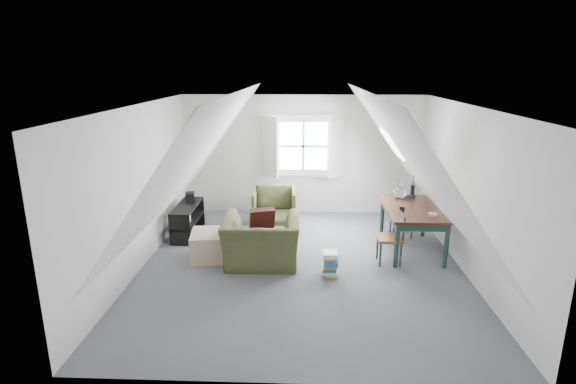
{
  "coord_description": "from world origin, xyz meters",
  "views": [
    {
      "loc": [
        0.05,
        -6.54,
        3.05
      ],
      "look_at": [
        -0.23,
        0.6,
        1.05
      ],
      "focal_mm": 28.0,
      "sensor_mm": 36.0,
      "label": 1
    }
  ],
  "objects_px": {
    "armchair_near": "(262,264)",
    "media_shelf": "(187,222)",
    "ottoman": "(213,245)",
    "dining_table": "(413,213)",
    "dining_chair_far": "(402,214)",
    "magazine_stack": "(330,264)",
    "dining_chair_near": "(392,237)",
    "armchair_far": "(274,226)"
  },
  "relations": [
    {
      "from": "armchair_far",
      "to": "magazine_stack",
      "type": "distance_m",
      "value": 2.36
    },
    {
      "from": "ottoman",
      "to": "media_shelf",
      "type": "xyz_separation_m",
      "value": [
        -0.68,
        1.01,
        0.04
      ]
    },
    {
      "from": "armchair_near",
      "to": "armchair_far",
      "type": "height_order",
      "value": "same"
    },
    {
      "from": "dining_chair_far",
      "to": "dining_chair_near",
      "type": "distance_m",
      "value": 1.25
    },
    {
      "from": "dining_chair_near",
      "to": "armchair_near",
      "type": "bearing_deg",
      "value": -87.88
    },
    {
      "from": "armchair_near",
      "to": "dining_chair_near",
      "type": "distance_m",
      "value": 2.12
    },
    {
      "from": "magazine_stack",
      "to": "armchair_far",
      "type": "bearing_deg",
      "value": 115.22
    },
    {
      "from": "armchair_near",
      "to": "dining_chair_far",
      "type": "distance_m",
      "value": 2.83
    },
    {
      "from": "dining_chair_near",
      "to": "media_shelf",
      "type": "relative_size",
      "value": 0.74
    },
    {
      "from": "armchair_far",
      "to": "dining_chair_far",
      "type": "distance_m",
      "value": 2.48
    },
    {
      "from": "magazine_stack",
      "to": "ottoman",
      "type": "bearing_deg",
      "value": 163.47
    },
    {
      "from": "dining_table",
      "to": "dining_chair_far",
      "type": "height_order",
      "value": "dining_chair_far"
    },
    {
      "from": "dining_chair_far",
      "to": "dining_chair_near",
      "type": "height_order",
      "value": "dining_chair_far"
    },
    {
      "from": "media_shelf",
      "to": "armchair_near",
      "type": "bearing_deg",
      "value": -33.8
    },
    {
      "from": "armchair_near",
      "to": "dining_chair_near",
      "type": "xyz_separation_m",
      "value": [
        2.07,
        0.12,
        0.43
      ]
    },
    {
      "from": "armchair_near",
      "to": "media_shelf",
      "type": "height_order",
      "value": "media_shelf"
    },
    {
      "from": "ottoman",
      "to": "dining_table",
      "type": "height_order",
      "value": "dining_table"
    },
    {
      "from": "dining_table",
      "to": "ottoman",
      "type": "bearing_deg",
      "value": -169.92
    },
    {
      "from": "ottoman",
      "to": "dining_chair_near",
      "type": "relative_size",
      "value": 0.81
    },
    {
      "from": "armchair_far",
      "to": "ottoman",
      "type": "relative_size",
      "value": 1.26
    },
    {
      "from": "armchair_near",
      "to": "media_shelf",
      "type": "relative_size",
      "value": 1.05
    },
    {
      "from": "ottoman",
      "to": "dining_chair_far",
      "type": "relative_size",
      "value": 0.79
    },
    {
      "from": "ottoman",
      "to": "dining_chair_near",
      "type": "bearing_deg",
      "value": -1.41
    },
    {
      "from": "ottoman",
      "to": "magazine_stack",
      "type": "relative_size",
      "value": 1.82
    },
    {
      "from": "armchair_near",
      "to": "media_shelf",
      "type": "distance_m",
      "value": 1.94
    },
    {
      "from": "dining_table",
      "to": "media_shelf",
      "type": "height_order",
      "value": "dining_table"
    },
    {
      "from": "dining_chair_far",
      "to": "dining_chair_near",
      "type": "relative_size",
      "value": 1.02
    },
    {
      "from": "armchair_far",
      "to": "ottoman",
      "type": "bearing_deg",
      "value": -123.19
    },
    {
      "from": "ottoman",
      "to": "magazine_stack",
      "type": "xyz_separation_m",
      "value": [
        1.9,
        -0.56,
        -0.04
      ]
    },
    {
      "from": "armchair_near",
      "to": "dining_table",
      "type": "distance_m",
      "value": 2.67
    },
    {
      "from": "media_shelf",
      "to": "magazine_stack",
      "type": "bearing_deg",
      "value": -26.44
    },
    {
      "from": "ottoman",
      "to": "dining_table",
      "type": "distance_m",
      "value": 3.38
    },
    {
      "from": "dining_chair_near",
      "to": "media_shelf",
      "type": "bearing_deg",
      "value": -108.15
    },
    {
      "from": "dining_chair_far",
      "to": "media_shelf",
      "type": "height_order",
      "value": "dining_chair_far"
    },
    {
      "from": "dining_chair_far",
      "to": "magazine_stack",
      "type": "distance_m",
      "value": 2.2
    },
    {
      "from": "armchair_far",
      "to": "media_shelf",
      "type": "bearing_deg",
      "value": -163.89
    },
    {
      "from": "media_shelf",
      "to": "magazine_stack",
      "type": "xyz_separation_m",
      "value": [
        2.58,
        -1.57,
        -0.08
      ]
    },
    {
      "from": "magazine_stack",
      "to": "armchair_near",
      "type": "bearing_deg",
      "value": 161.15
    },
    {
      "from": "armchair_far",
      "to": "dining_chair_far",
      "type": "relative_size",
      "value": 1.0
    },
    {
      "from": "armchair_near",
      "to": "armchair_far",
      "type": "relative_size",
      "value": 1.4
    },
    {
      "from": "dining_chair_far",
      "to": "media_shelf",
      "type": "distance_m",
      "value": 3.98
    },
    {
      "from": "dining_chair_near",
      "to": "media_shelf",
      "type": "distance_m",
      "value": 3.73
    }
  ]
}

